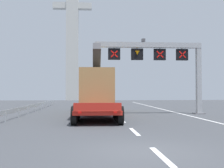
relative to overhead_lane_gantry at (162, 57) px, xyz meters
The scene contains 7 objects.
ground 16.45m from the overhead_lane_gantry, 106.63° to the right, with size 112.00×112.00×0.00m, color #424449.
lane_markings 6.99m from the overhead_lane_gantry, 145.96° to the right, with size 0.20×39.13×0.01m.
edge_line_right 6.06m from the overhead_lane_gantry, 60.48° to the right, with size 0.20×63.00×0.01m, color silver.
overhead_lane_gantry is the anchor object (origin of this frame).
heavy_haul_truck_red 6.47m from the overhead_lane_gantry, behind, with size 3.09×14.08×5.30m.
guardrail_left 12.47m from the overhead_lane_gantry, behind, with size 0.13×35.58×0.76m.
bridge_pylon_distant 45.11m from the overhead_lane_gantry, 104.09° to the left, with size 9.00×2.00×35.45m.
Camera 1 is at (-1.71, -9.13, 1.93)m, focal length 45.31 mm.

